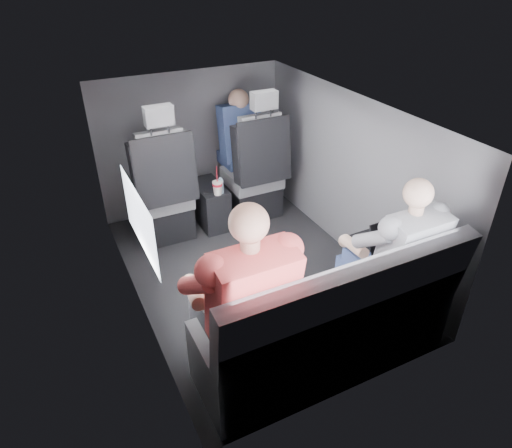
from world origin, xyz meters
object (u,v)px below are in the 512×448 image
front_seat_right (255,178)px  rear_bench (328,328)px  laptop_black (379,237)px  front_seat_left (163,198)px  water_bottle (221,186)px  center_console (210,204)px  laptop_white (219,284)px  passenger_rear_right (392,256)px  passenger_front_right (239,135)px  soda_cup (217,187)px  passenger_rear_left (241,300)px

front_seat_right → rear_bench: 1.96m
rear_bench → laptop_black: (0.57, 0.29, 0.32)m
front_seat_left → rear_bench: front_seat_left is taller
water_bottle → laptop_black: (0.53, -1.47, 0.16)m
center_console → laptop_white: 1.79m
front_seat_left → laptop_white: front_seat_left is taller
laptop_black → passenger_rear_right: 0.20m
laptop_white → front_seat_right: bearing=57.4°
center_console → laptop_black: bearing=-70.9°
front_seat_right → center_console: 0.49m
front_seat_right → passenger_front_right: (-0.03, 0.26, 0.34)m
soda_cup → laptop_white: size_ratio=0.76×
center_console → passenger_rear_left: size_ratio=0.37×
laptop_black → passenger_front_right: passenger_front_right is taller
rear_bench → passenger_front_right: bearing=79.1°
center_console → laptop_white: (-0.57, -1.64, 0.43)m
laptop_white → passenger_front_right: bearing=61.9°
water_bottle → laptop_black: bearing=-70.2°
rear_bench → passenger_rear_right: (0.52, 0.10, 0.31)m
laptop_black → center_console: bearing=109.1°
center_console → water_bottle: 0.32m
front_seat_right → passenger_rear_right: bearing=-87.7°
rear_bench → passenger_rear_left: size_ratio=1.23×
water_bottle → center_console: bearing=103.4°
front_seat_right → water_bottle: size_ratio=8.67×
water_bottle → laptop_white: laptop_white is taller
rear_bench → laptop_black: 0.72m
soda_cup → passenger_rear_left: bearing=-107.9°
center_console → water_bottle: water_bottle is taller
laptop_black → passenger_rear_right: size_ratio=0.26×
front_seat_left → soda_cup: (0.46, -0.16, 0.07)m
laptop_white → passenger_rear_right: passenger_rear_right is taller
soda_cup → front_seat_right: bearing=19.4°
laptop_white → passenger_front_right: passenger_front_right is taller
front_seat_left → passenger_rear_right: size_ratio=1.06×
front_seat_right → center_console: (-0.45, 0.04, -0.20)m
laptop_white → laptop_black: 1.15m
front_seat_left → soda_cup: 0.49m
soda_cup → laptop_black: (0.57, -1.46, 0.16)m
front_seat_right → center_console: front_seat_right is taller
passenger_rear_left → rear_bench: bearing=-10.1°
center_console → passenger_rear_right: bearing=-74.2°
front_seat_right → passenger_front_right: 0.43m
laptop_white → laptop_black: bearing=-0.8°
laptop_black → front_seat_left: bearing=122.4°
passenger_rear_right → laptop_black: bearing=75.1°
water_bottle → passenger_rear_left: passenger_rear_left is taller
soda_cup → water_bottle: soda_cup is taller
front_seat_left → center_console: 0.49m
front_seat_left → soda_cup: bearing=-18.8°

